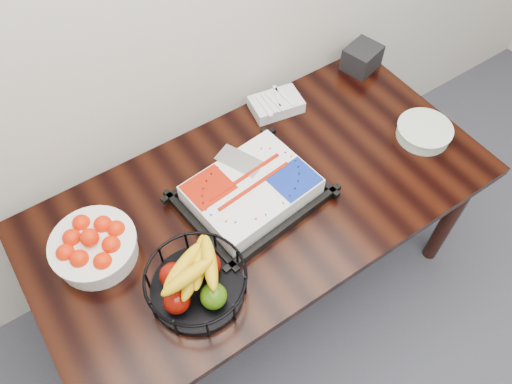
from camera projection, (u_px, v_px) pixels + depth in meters
table at (262, 208)px, 1.99m from camera, size 1.80×0.90×0.75m
cake_tray at (251, 192)px, 1.87m from camera, size 0.55×0.45×0.10m
tangerine_bowl at (93, 243)px, 1.71m from camera, size 0.30×0.30×0.19m
fruit_basket at (196, 282)px, 1.63m from camera, size 0.34×0.34×0.18m
plate_stack at (424, 132)px, 2.07m from camera, size 0.23×0.23×0.06m
fork_bag at (276, 104)px, 2.17m from camera, size 0.24×0.18×0.06m
napkin_box at (362, 58)px, 2.30m from camera, size 0.18×0.17×0.11m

